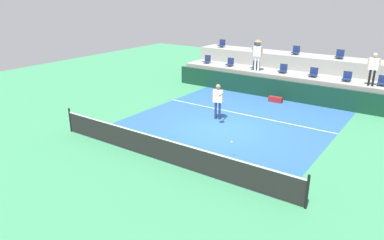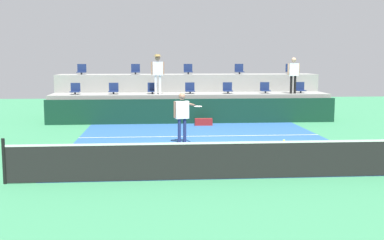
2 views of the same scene
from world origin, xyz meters
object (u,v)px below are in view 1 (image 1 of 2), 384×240
Objects in this scene: stadium_chair_lower_right at (347,77)px; stadium_chair_upper_left at (257,47)px; spectator_with_hat at (258,52)px; stadium_chair_lower_left at (230,63)px; tennis_player at (218,98)px; tennis_ball at (232,142)px; spectator_leaning_on_rail at (374,66)px; stadium_chair_upper_far_left at (222,44)px; stadium_chair_lower_far_right at (382,82)px; stadium_chair_lower_center at (283,69)px; stadium_chair_upper_center at (296,51)px; stadium_chair_lower_mid_left at (256,66)px; stadium_chair_lower_mid_right at (313,73)px; stadium_chair_upper_right at (340,55)px; equipment_bag at (275,99)px; stadium_chair_lower_far_left at (207,60)px.

stadium_chair_lower_right is 6.51m from stadium_chair_upper_left.
spectator_with_hat reaches higher than stadium_chair_upper_left.
stadium_chair_lower_left and stadium_chair_lower_right have the same top height.
stadium_chair_lower_left is 0.30× the size of tennis_player.
tennis_ball is at bearing -100.13° from stadium_chair_lower_right.
spectator_leaning_on_rail is (6.35, 0.00, -0.12)m from spectator_with_hat.
stadium_chair_upper_far_left reaches higher than stadium_chair_lower_left.
stadium_chair_lower_far_right is at bearing 39.10° from spectator_leaning_on_rail.
stadium_chair_lower_right is 5.20m from spectator_with_hat.
stadium_chair_upper_far_left reaches higher than tennis_player.
stadium_chair_lower_center is 1.99m from stadium_chair_upper_center.
stadium_chair_lower_mid_left is at bearing 110.92° from tennis_ball.
stadium_chair_upper_far_left is 5.31m from stadium_chair_upper_center.
stadium_chair_lower_mid_right is 7.65× the size of tennis_ball.
stadium_chair_upper_right is (0.87, 1.80, 0.85)m from stadium_chair_lower_mid_right.
stadium_chair_lower_far_right is 8.66m from tennis_player.
spectator_with_hat is at bearing -176.78° from stadium_chair_lower_far_right.
tennis_player is at bearing -105.30° from equipment_bag.
stadium_chair_lower_center is 1.00× the size of stadium_chair_lower_mid_right.
stadium_chair_lower_mid_right is at bearing 0.00° from stadium_chair_lower_far_left.
stadium_chair_lower_mid_right is at bearing 67.85° from tennis_player.
stadium_chair_lower_left and stadium_chair_lower_far_right have the same top height.
stadium_chair_lower_center is 3.28m from stadium_chair_upper_left.
stadium_chair_upper_far_left is (-10.57, 1.80, 0.85)m from stadium_chair_lower_far_right.
tennis_ball is at bearing -69.08° from stadium_chair_lower_mid_left.
stadium_chair_lower_mid_left is 6.30m from tennis_player.
tennis_player is at bearing -124.89° from stadium_chair_lower_right.
stadium_chair_upper_far_left is 10.34m from spectator_leaning_on_rail.
spectator_leaning_on_rail is at bearing 19.19° from equipment_bag.
stadium_chair_upper_center is at bearing 99.21° from tennis_ball.
stadium_chair_lower_far_left is at bearing 174.24° from spectator_with_hat.
stadium_chair_lower_far_left reaches higher than tennis_player.
stadium_chair_lower_mid_right is 1.00× the size of stadium_chair_upper_left.
spectator_with_hat is (1.09, -2.18, 0.07)m from stadium_chair_upper_left.
stadium_chair_upper_center is 11.62m from tennis_ball.
stadium_chair_upper_left is (-4.40, 1.80, 0.85)m from stadium_chair_lower_mid_right.
spectator_leaning_on_rail is at bearing -45.12° from stadium_chair_upper_right.
stadium_chair_upper_far_left is 7.93m from stadium_chair_upper_right.
spectator_leaning_on_rail reaches higher than stadium_chair_lower_far_left.
stadium_chair_upper_right is (7.98, 1.80, 0.85)m from stadium_chair_lower_far_left.
stadium_chair_lower_left is 1.00× the size of stadium_chair_upper_far_left.
stadium_chair_lower_mid_left and stadium_chair_lower_center have the same top height.
stadium_chair_lower_far_right is at bearing -34.21° from stadium_chair_upper_right.
stadium_chair_lower_mid_left is at bearing -157.88° from stadium_chair_upper_right.
stadium_chair_lower_far_left and stadium_chair_lower_mid_left have the same top height.
stadium_chair_lower_right is at bearing 0.00° from stadium_chair_lower_mid_left.
stadium_chair_lower_left reaches higher than equipment_bag.
stadium_chair_lower_center is (1.77, 0.00, 0.00)m from stadium_chair_lower_mid_left.
stadium_chair_upper_far_left reaches higher than stadium_chair_lower_center.
stadium_chair_lower_center is at bearing 0.00° from stadium_chair_lower_far_left.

